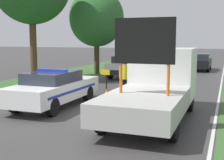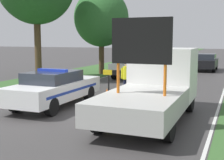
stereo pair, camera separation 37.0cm
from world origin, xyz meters
name	(u,v)px [view 2 (the right image)]	position (x,y,z in m)	size (l,w,h in m)	color
ground_plane	(96,113)	(0.00, 0.00, 0.00)	(160.00, 160.00, 0.00)	#3D3A3A
lane_markings	(169,76)	(0.00, 12.59, 0.00)	(8.25, 56.09, 0.01)	silver
grass_verge_left	(120,65)	(-6.65, 20.00, 0.01)	(4.95, 120.00, 0.03)	#38602D
police_car	(55,88)	(-2.09, 0.55, 0.75)	(1.82, 4.84, 1.52)	white
work_truck	(156,84)	(2.09, 0.42, 1.14)	(2.27, 5.92, 3.30)	white
road_barrier	(131,75)	(-0.27, 4.70, 0.92)	(3.02, 0.08, 1.11)	black
police_officer	(127,76)	(-0.18, 3.83, 0.95)	(0.58, 0.37, 1.60)	#191E38
pedestrian_civilian	(142,74)	(0.48, 4.14, 1.04)	(0.64, 0.41, 1.78)	#232326
traffic_cone_near_police	(87,89)	(-2.18, 3.60, 0.25)	(0.37, 0.37, 0.51)	black
traffic_cone_centre_front	(185,89)	(2.35, 5.16, 0.28)	(0.41, 0.41, 0.57)	black
traffic_cone_near_truck	(107,96)	(-0.34, 1.81, 0.32)	(0.47, 0.47, 0.64)	black
queued_car_van_white	(132,66)	(-2.23, 10.67, 0.81)	(1.86, 4.16, 1.52)	silver
queued_car_sedan_black	(205,62)	(2.05, 17.60, 0.75)	(1.90, 4.24, 1.45)	black
roadside_tree_near_right	(101,18)	(-5.06, 11.79, 4.25)	(4.12, 4.12, 6.44)	#4C3823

